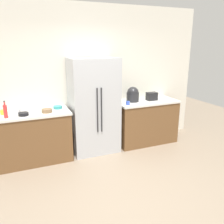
% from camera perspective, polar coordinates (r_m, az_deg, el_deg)
% --- Properties ---
extents(ground_plane, '(10.61, 10.61, 0.00)m').
position_cam_1_polar(ground_plane, '(3.65, 2.20, -19.18)').
color(ground_plane, gray).
extents(kitchen_back_panel, '(5.31, 0.10, 2.86)m').
position_cam_1_polar(kitchen_back_panel, '(4.87, -7.42, 7.96)').
color(kitchen_back_panel, silver).
rests_on(kitchen_back_panel, ground_plane).
extents(counter_left, '(1.36, 0.66, 0.94)m').
position_cam_1_polar(counter_left, '(4.58, -18.52, -5.74)').
color(counter_left, brown).
rests_on(counter_left, ground_plane).
extents(counter_right, '(1.33, 0.66, 0.94)m').
position_cam_1_polar(counter_right, '(5.26, 8.01, -2.25)').
color(counter_right, brown).
rests_on(counter_right, ground_plane).
extents(refrigerator, '(0.91, 0.63, 1.86)m').
position_cam_1_polar(refrigerator, '(4.66, -4.33, 1.37)').
color(refrigerator, '#B2B5BA').
rests_on(refrigerator, ground_plane).
extents(toaster, '(0.22, 0.14, 0.17)m').
position_cam_1_polar(toaster, '(5.18, 9.52, 3.74)').
color(toaster, black).
rests_on(toaster, counter_right).
extents(rice_cooker, '(0.26, 0.26, 0.31)m').
position_cam_1_polar(rice_cooker, '(5.01, 5.02, 4.17)').
color(rice_cooker, '#262628').
rests_on(rice_cooker, counter_right).
extents(bottle_a, '(0.06, 0.06, 0.29)m').
position_cam_1_polar(bottle_a, '(4.23, -24.23, 0.19)').
color(bottle_a, red).
rests_on(bottle_a, counter_left).
extents(cup_a, '(0.08, 0.08, 0.10)m').
position_cam_1_polar(cup_a, '(5.40, 9.27, 3.89)').
color(cup_a, green).
rests_on(cup_a, counter_right).
extents(cup_b, '(0.09, 0.09, 0.09)m').
position_cam_1_polar(cup_b, '(4.44, -21.59, 0.22)').
color(cup_b, white).
rests_on(cup_b, counter_left).
extents(cup_c, '(0.09, 0.09, 0.08)m').
position_cam_1_polar(cup_c, '(4.49, -24.70, -0.03)').
color(cup_c, yellow).
rests_on(cup_c, counter_left).
extents(cup_d, '(0.08, 0.08, 0.07)m').
position_cam_1_polar(cup_d, '(4.74, 3.83, 2.16)').
color(cup_d, blue).
rests_on(cup_d, counter_right).
extents(bowl_a, '(0.18, 0.18, 0.06)m').
position_cam_1_polar(bowl_a, '(4.36, -15.36, 0.32)').
color(bowl_a, brown).
rests_on(bowl_a, counter_left).
extents(bowl_b, '(0.17, 0.17, 0.05)m').
position_cam_1_polar(bowl_b, '(4.29, -20.47, -0.46)').
color(bowl_b, black).
rests_on(bowl_b, counter_left).
extents(bowl_c, '(0.16, 0.16, 0.05)m').
position_cam_1_polar(bowl_c, '(4.57, -12.91, 1.12)').
color(bowl_c, teal).
rests_on(bowl_c, counter_left).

